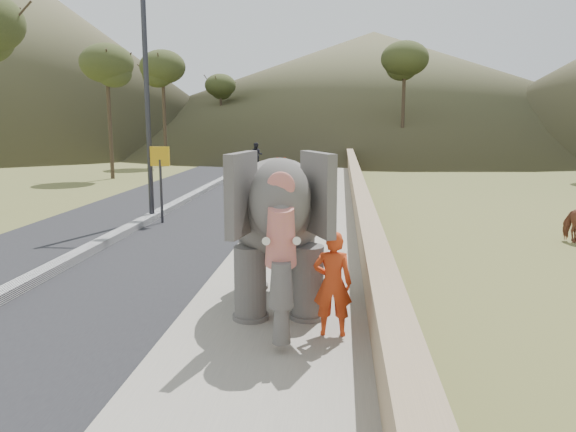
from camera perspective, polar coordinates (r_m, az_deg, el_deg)
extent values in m
cube|color=black|center=(16.13, -16.77, -2.13)|extent=(7.00, 120.00, 0.03)
cube|color=black|center=(16.11, -16.79, -1.80)|extent=(0.35, 120.00, 0.22)
cube|color=#9E9687|center=(14.98, 1.26, -2.37)|extent=(3.00, 120.00, 0.15)
cube|color=tan|center=(14.86, 7.62, -0.69)|extent=(0.30, 120.00, 1.10)
cylinder|color=#2D2D32|center=(18.38, -14.14, 11.93)|extent=(0.16, 0.16, 8.00)
cylinder|color=#2D2D33|center=(17.88, -12.75, 2.41)|extent=(0.08, 0.08, 2.00)
cube|color=gold|center=(17.77, -12.89, 5.93)|extent=(0.60, 0.05, 0.60)
cone|color=brown|center=(74.79, 8.58, 12.72)|extent=(80.00, 80.00, 14.00)
imported|color=red|center=(8.15, 4.55, -6.84)|extent=(0.56, 0.37, 1.55)
imported|color=maroon|center=(34.76, -0.63, 5.31)|extent=(0.60, 1.73, 0.91)
imported|color=black|center=(34.92, -3.21, 6.22)|extent=(0.73, 0.57, 1.51)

